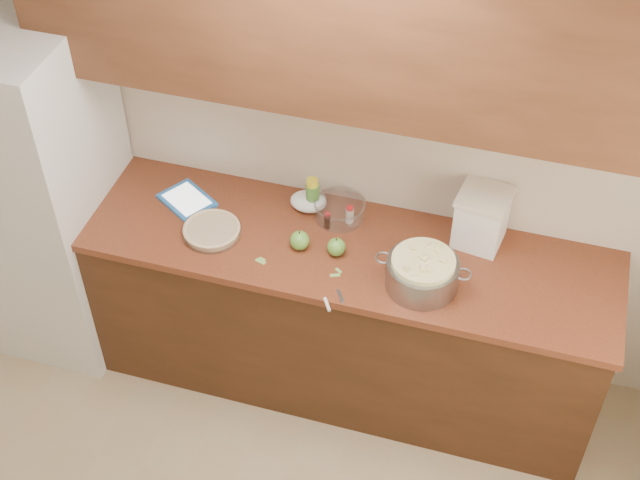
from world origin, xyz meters
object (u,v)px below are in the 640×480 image
(colander, at_px, (422,273))
(flour_canister, at_px, (482,217))
(pie, at_px, (212,231))
(tablet, at_px, (187,200))

(colander, height_order, flour_canister, flour_canister)
(pie, distance_m, flour_canister, 1.21)
(flour_canister, xyz_separation_m, tablet, (-1.36, -0.13, -0.13))
(pie, relative_size, tablet, 0.88)
(colander, bearing_deg, pie, 177.55)
(flour_canister, height_order, tablet, flour_canister)
(flour_canister, bearing_deg, pie, -165.44)
(colander, bearing_deg, flour_canister, 61.07)
(pie, xyz_separation_m, colander, (0.97, -0.04, 0.05))
(pie, distance_m, colander, 0.98)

